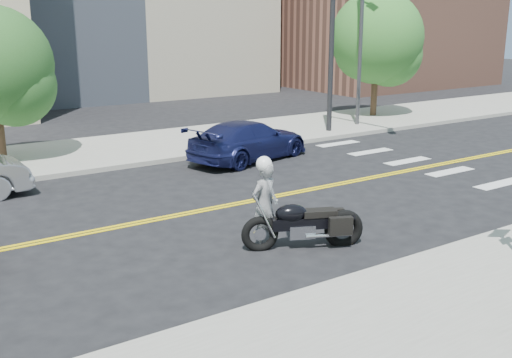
% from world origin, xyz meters
% --- Properties ---
extents(ground_plane, '(120.00, 120.00, 0.00)m').
position_xyz_m(ground_plane, '(0.00, 0.00, 0.00)').
color(ground_plane, black).
rests_on(ground_plane, ground).
extents(sidewalk_far, '(60.00, 5.00, 0.15)m').
position_xyz_m(sidewalk_far, '(0.00, 7.50, 0.07)').
color(sidewalk_far, '#9E9B91').
rests_on(sidewalk_far, ground_plane).
extents(lamp_post, '(0.16, 0.16, 8.00)m').
position_xyz_m(lamp_post, '(12.00, 6.50, 4.15)').
color(lamp_post, '#4C4C51').
rests_on(lamp_post, sidewalk_far).
extents(traffic_light, '(0.28, 4.50, 7.00)m').
position_xyz_m(traffic_light, '(10.00, 5.08, 4.67)').
color(traffic_light, black).
rests_on(traffic_light, sidewalk_far).
extents(motorcyclist, '(0.73, 0.56, 1.88)m').
position_xyz_m(motorcyclist, '(0.80, -2.78, 0.94)').
color(motorcyclist, '#BBBBC0').
rests_on(motorcyclist, ground).
extents(motorcycle, '(2.50, 1.63, 1.47)m').
position_xyz_m(motorcycle, '(1.44, -3.25, 0.73)').
color(motorcycle, black).
rests_on(motorcycle, ground).
extents(parked_car_blue, '(4.81, 2.89, 1.30)m').
position_xyz_m(parked_car_blue, '(4.80, 3.91, 0.65)').
color(parked_car_blue, navy).
rests_on(parked_car_blue, ground).
extents(tree_far_b, '(4.18, 4.18, 5.78)m').
position_xyz_m(tree_far_b, '(14.36, 7.95, 3.68)').
color(tree_far_b, '#382619').
rests_on(tree_far_b, ground).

